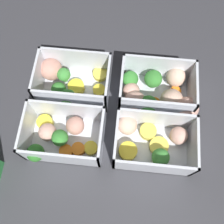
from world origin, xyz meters
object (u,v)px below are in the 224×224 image
object	(u,v)px
container_near_right	(67,82)
container_far_left	(152,142)
container_far_right	(61,136)
container_near_left	(158,93)

from	to	relation	value
container_near_right	container_far_left	size ratio (longest dim) A/B	1.04
container_far_left	container_far_right	bearing A→B (deg)	2.15
container_near_right	container_far_right	world-z (taller)	same
container_near_left	container_near_right	distance (m)	0.20
container_near_right	container_near_left	bearing A→B (deg)	177.22
container_near_left	container_near_right	xyz separation A→B (m)	(0.20, -0.01, -0.00)
container_near_left	container_near_right	world-z (taller)	same
container_far_left	container_near_right	bearing A→B (deg)	-31.39
container_near_left	container_far_right	distance (m)	0.23
container_near_left	container_far_left	xyz separation A→B (m)	(0.01, 0.11, -0.00)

